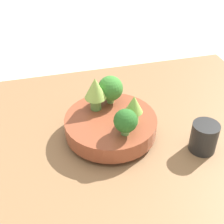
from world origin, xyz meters
name	(u,v)px	position (x,y,z in m)	size (l,w,h in m)	color
ground_plane	(112,152)	(0.00, 0.00, 0.00)	(6.00, 6.00, 0.00)	beige
table	(112,146)	(0.00, 0.00, 0.02)	(1.09, 0.79, 0.05)	olive
bowl	(112,125)	(0.00, 0.02, 0.08)	(0.25, 0.25, 0.06)	brown
romanesco_piece_near	(134,107)	(0.05, -0.02, 0.16)	(0.05, 0.05, 0.08)	#7AB256
broccoli_floret_back	(110,89)	(0.02, 0.09, 0.15)	(0.07, 0.07, 0.08)	#7AB256
broccoli_floret_front	(126,121)	(0.02, -0.05, 0.15)	(0.06, 0.06, 0.07)	#609347
romanesco_piece_far	(95,90)	(-0.03, 0.07, 0.17)	(0.06, 0.06, 0.10)	#609347
cup	(204,137)	(0.22, -0.10, 0.09)	(0.07, 0.07, 0.08)	black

